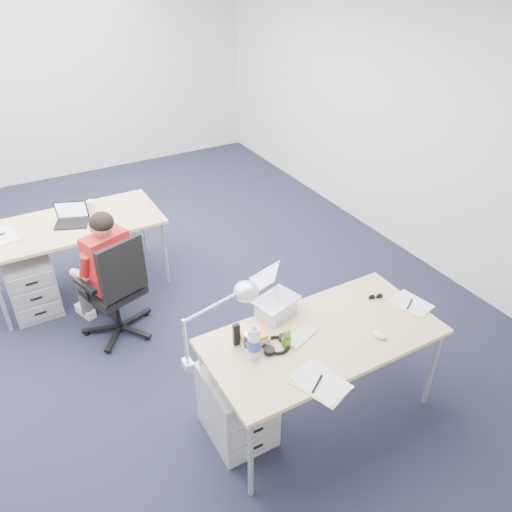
{
  "coord_description": "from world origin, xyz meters",
  "views": [
    {
      "loc": [
        -0.83,
        -3.9,
        2.97
      ],
      "look_at": [
        0.8,
        -1.0,
        0.85
      ],
      "focal_mm": 35.0,
      "sensor_mm": 36.0,
      "label": 1
    }
  ],
  "objects_px": {
    "desk_lamp": "(209,328)",
    "book_stack": "(254,339)",
    "silver_laptop": "(276,295)",
    "seated_person": "(102,270)",
    "drawer_pedestal_near": "(237,404)",
    "wireless_keyboard": "(301,336)",
    "water_bottle": "(254,341)",
    "office_chair": "(118,307)",
    "drawer_pedestal_far": "(32,284)",
    "desk_far": "(73,227)",
    "can_koozie": "(250,341)",
    "far_cup": "(91,206)",
    "computer_mouse": "(379,335)",
    "dark_laptop": "(70,214)",
    "desk_near": "(322,340)",
    "sunglasses": "(376,297)",
    "cordless_phone": "(236,334)",
    "bear_figurine": "(286,339)",
    "headphones": "(277,344)"
  },
  "relations": [
    {
      "from": "headphones",
      "to": "can_koozie",
      "type": "relative_size",
      "value": 1.81
    },
    {
      "from": "book_stack",
      "to": "desk_lamp",
      "type": "xyz_separation_m",
      "value": [
        -0.31,
        -0.0,
        0.22
      ]
    },
    {
      "from": "drawer_pedestal_near",
      "to": "dark_laptop",
      "type": "xyz_separation_m",
      "value": [
        -0.53,
        2.28,
        0.56
      ]
    },
    {
      "from": "seated_person",
      "to": "bear_figurine",
      "type": "height_order",
      "value": "seated_person"
    },
    {
      "from": "silver_laptop",
      "to": "office_chair",
      "type": "bearing_deg",
      "value": 108.08
    },
    {
      "from": "drawer_pedestal_near",
      "to": "water_bottle",
      "type": "xyz_separation_m",
      "value": [
        0.1,
        -0.06,
        0.59
      ]
    },
    {
      "from": "desk_far",
      "to": "sunglasses",
      "type": "height_order",
      "value": "sunglasses"
    },
    {
      "from": "computer_mouse",
      "to": "dark_laptop",
      "type": "distance_m",
      "value": 2.97
    },
    {
      "from": "drawer_pedestal_far",
      "to": "dark_laptop",
      "type": "distance_m",
      "value": 0.74
    },
    {
      "from": "seated_person",
      "to": "drawer_pedestal_near",
      "type": "relative_size",
      "value": 2.12
    },
    {
      "from": "desk_near",
      "to": "bear_figurine",
      "type": "relative_size",
      "value": 11.78
    },
    {
      "from": "book_stack",
      "to": "dark_laptop",
      "type": "xyz_separation_m",
      "value": [
        -0.69,
        2.23,
        0.07
      ]
    },
    {
      "from": "headphones",
      "to": "water_bottle",
      "type": "distance_m",
      "value": 0.21
    },
    {
      "from": "desk_near",
      "to": "office_chair",
      "type": "xyz_separation_m",
      "value": [
        -1.0,
        1.57,
        -0.4
      ]
    },
    {
      "from": "office_chair",
      "to": "drawer_pedestal_far",
      "type": "distance_m",
      "value": 0.94
    },
    {
      "from": "silver_laptop",
      "to": "water_bottle",
      "type": "distance_m",
      "value": 0.46
    },
    {
      "from": "desk_lamp",
      "to": "dark_laptop",
      "type": "bearing_deg",
      "value": 102.71
    },
    {
      "from": "dark_laptop",
      "to": "far_cup",
      "type": "bearing_deg",
      "value": 58.36
    },
    {
      "from": "seated_person",
      "to": "drawer_pedestal_near",
      "type": "distance_m",
      "value": 1.7
    },
    {
      "from": "seated_person",
      "to": "can_koozie",
      "type": "xyz_separation_m",
      "value": [
        0.56,
        -1.6,
        0.2
      ]
    },
    {
      "from": "silver_laptop",
      "to": "desk_lamp",
      "type": "height_order",
      "value": "desk_lamp"
    },
    {
      "from": "computer_mouse",
      "to": "drawer_pedestal_far",
      "type": "bearing_deg",
      "value": 107.17
    },
    {
      "from": "office_chair",
      "to": "can_koozie",
      "type": "xyz_separation_m",
      "value": [
        0.51,
        -1.44,
        0.51
      ]
    },
    {
      "from": "headphones",
      "to": "dark_laptop",
      "type": "xyz_separation_m",
      "value": [
        -0.8,
        2.33,
        0.09
      ]
    },
    {
      "from": "water_bottle",
      "to": "sunglasses",
      "type": "xyz_separation_m",
      "value": [
        1.07,
        0.08,
        -0.12
      ]
    },
    {
      "from": "office_chair",
      "to": "wireless_keyboard",
      "type": "relative_size",
      "value": 4.15
    },
    {
      "from": "desk_far",
      "to": "dark_laptop",
      "type": "bearing_deg",
      "value": -106.39
    },
    {
      "from": "silver_laptop",
      "to": "can_koozie",
      "type": "bearing_deg",
      "value": -162.98
    },
    {
      "from": "far_cup",
      "to": "desk_near",
      "type": "bearing_deg",
      "value": -70.68
    },
    {
      "from": "computer_mouse",
      "to": "seated_person",
      "type": "bearing_deg",
      "value": 104.94
    },
    {
      "from": "seated_person",
      "to": "desk_lamp",
      "type": "height_order",
      "value": "desk_lamp"
    },
    {
      "from": "silver_laptop",
      "to": "far_cup",
      "type": "distance_m",
      "value": 2.34
    },
    {
      "from": "can_koozie",
      "to": "water_bottle",
      "type": "xyz_separation_m",
      "value": [
        -0.01,
        -0.08,
        0.07
      ]
    },
    {
      "from": "cordless_phone",
      "to": "dark_laptop",
      "type": "xyz_separation_m",
      "value": [
        -0.58,
        2.19,
        0.02
      ]
    },
    {
      "from": "wireless_keyboard",
      "to": "water_bottle",
      "type": "distance_m",
      "value": 0.38
    },
    {
      "from": "drawer_pedestal_near",
      "to": "can_koozie",
      "type": "height_order",
      "value": "can_koozie"
    },
    {
      "from": "wireless_keyboard",
      "to": "can_koozie",
      "type": "distance_m",
      "value": 0.36
    },
    {
      "from": "water_bottle",
      "to": "bear_figurine",
      "type": "distance_m",
      "value": 0.23
    },
    {
      "from": "desk_near",
      "to": "seated_person",
      "type": "distance_m",
      "value": 2.02
    },
    {
      "from": "sunglasses",
      "to": "desk_lamp",
      "type": "height_order",
      "value": "desk_lamp"
    },
    {
      "from": "water_bottle",
      "to": "far_cup",
      "type": "xyz_separation_m",
      "value": [
        -0.4,
        2.51,
        -0.07
      ]
    },
    {
      "from": "desk_far",
      "to": "book_stack",
      "type": "bearing_deg",
      "value": -73.39
    },
    {
      "from": "desk_far",
      "to": "drawer_pedestal_far",
      "type": "relative_size",
      "value": 2.91
    },
    {
      "from": "wireless_keyboard",
      "to": "sunglasses",
      "type": "xyz_separation_m",
      "value": [
        0.72,
        0.08,
        0.01
      ]
    },
    {
      "from": "drawer_pedestal_near",
      "to": "dark_laptop",
      "type": "bearing_deg",
      "value": 103.07
    },
    {
      "from": "can_koozie",
      "to": "far_cup",
      "type": "distance_m",
      "value": 2.47
    },
    {
      "from": "desk_lamp",
      "to": "book_stack",
      "type": "bearing_deg",
      "value": 3.54
    },
    {
      "from": "desk_far",
      "to": "bear_figurine",
      "type": "relative_size",
      "value": 11.78
    },
    {
      "from": "computer_mouse",
      "to": "far_cup",
      "type": "relative_size",
      "value": 0.83
    },
    {
      "from": "drawer_pedestal_near",
      "to": "silver_laptop",
      "type": "xyz_separation_m",
      "value": [
        0.44,
        0.24,
        0.62
      ]
    }
  ]
}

